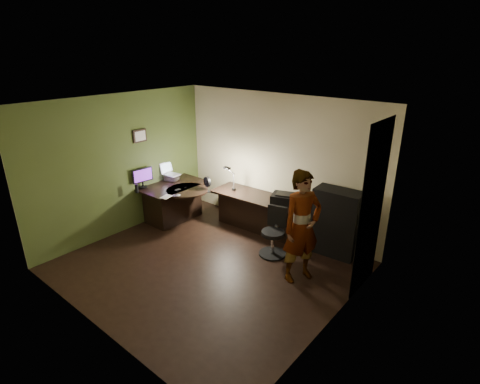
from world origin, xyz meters
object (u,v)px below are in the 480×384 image
Objects in this scene: desk_right at (258,213)px; cabinet at (336,223)px; desk_left at (174,202)px; office_chair at (273,233)px; person at (302,227)px; monitor at (142,180)px.

desk_right is 1.61× the size of cabinet.
office_chair reaches higher than desk_left.
cabinet is at bearing 15.14° from desk_left.
desk_right is 1.02m from office_chair.
desk_right is 1.07× the size of person.
monitor is (-0.35, -0.51, 0.56)m from desk_left.
desk_left reaches higher than desk_right.
person is at bearing 12.73° from monitor.
monitor is 0.51× the size of office_chair.
desk_left is 3.09× the size of monitor.
office_chair is at bearing -140.69° from cabinet.
cabinet reaches higher than monitor.
office_chair is 0.93m from person.
desk_left is 1.57× the size of office_chair.
person reaches higher than desk_left.
monitor is 3.56m from person.
cabinet is 2.75× the size of monitor.
monitor reaches higher than office_chair.
desk_right is at bearing 127.81° from office_chair.
person reaches higher than cabinet.
person is at bearing -33.63° from desk_right.
monitor is at bearing 177.77° from office_chair.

